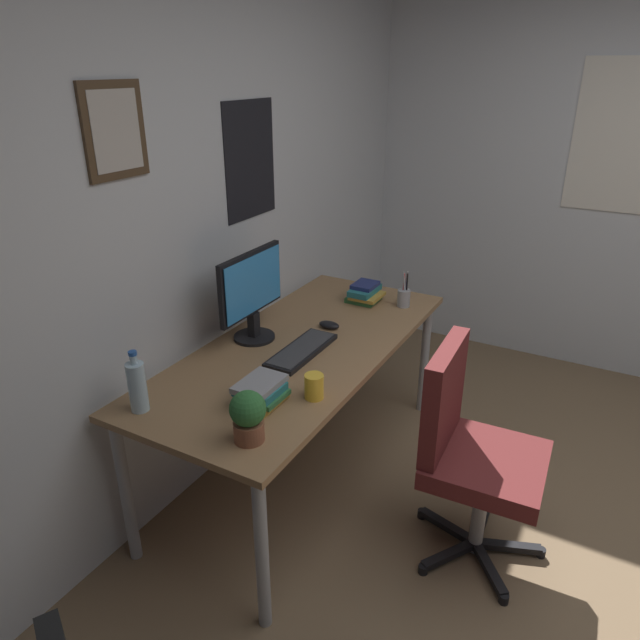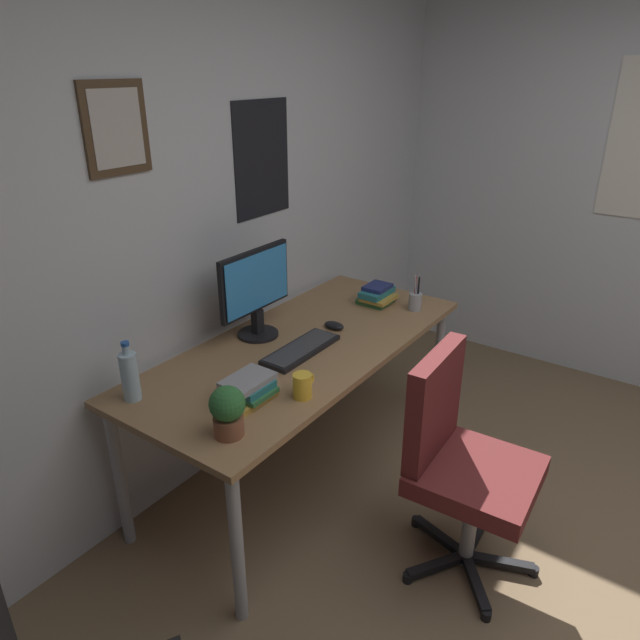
# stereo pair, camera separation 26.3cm
# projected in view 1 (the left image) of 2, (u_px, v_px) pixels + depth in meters

# --- Properties ---
(wall_back) EXTENTS (4.40, 0.10, 2.60)m
(wall_back) POSITION_uv_depth(u_px,v_px,m) (192.00, 222.00, 2.60)
(wall_back) COLOR silver
(wall_back) RESTS_ON ground_plane
(desk) EXTENTS (1.83, 0.79, 0.73)m
(desk) POSITION_uv_depth(u_px,v_px,m) (302.00, 357.00, 2.77)
(desk) COLOR #936D47
(desk) RESTS_ON ground_plane
(office_chair) EXTENTS (0.56, 0.57, 0.95)m
(office_chair) POSITION_uv_depth(u_px,v_px,m) (469.00, 445.00, 2.36)
(office_chair) COLOR #591E1E
(office_chair) RESTS_ON ground_plane
(monitor) EXTENTS (0.46, 0.20, 0.43)m
(monitor) POSITION_uv_depth(u_px,v_px,m) (252.00, 292.00, 2.71)
(monitor) COLOR black
(monitor) RESTS_ON desk
(keyboard) EXTENTS (0.43, 0.15, 0.03)m
(keyboard) POSITION_uv_depth(u_px,v_px,m) (302.00, 350.00, 2.66)
(keyboard) COLOR black
(keyboard) RESTS_ON desk
(computer_mouse) EXTENTS (0.06, 0.11, 0.04)m
(computer_mouse) POSITION_uv_depth(u_px,v_px,m) (329.00, 325.00, 2.90)
(computer_mouse) COLOR black
(computer_mouse) RESTS_ON desk
(water_bottle) EXTENTS (0.07, 0.07, 0.25)m
(water_bottle) POSITION_uv_depth(u_px,v_px,m) (137.00, 386.00, 2.18)
(water_bottle) COLOR silver
(water_bottle) RESTS_ON desk
(coffee_mug_near) EXTENTS (0.12, 0.08, 0.10)m
(coffee_mug_near) POSITION_uv_depth(u_px,v_px,m) (314.00, 386.00, 2.29)
(coffee_mug_near) COLOR yellow
(coffee_mug_near) RESTS_ON desk
(potted_plant) EXTENTS (0.13, 0.13, 0.19)m
(potted_plant) POSITION_uv_depth(u_px,v_px,m) (248.00, 415.00, 2.00)
(potted_plant) COLOR brown
(potted_plant) RESTS_ON desk
(pen_cup) EXTENTS (0.07, 0.07, 0.20)m
(pen_cup) POSITION_uv_depth(u_px,v_px,m) (404.00, 297.00, 3.16)
(pen_cup) COLOR #9EA0A5
(pen_cup) RESTS_ON desk
(book_stack_left) EXTENTS (0.21, 0.18, 0.10)m
(book_stack_left) POSITION_uv_depth(u_px,v_px,m) (365.00, 293.00, 3.23)
(book_stack_left) COLOR #33723F
(book_stack_left) RESTS_ON desk
(book_stack_right) EXTENTS (0.21, 0.17, 0.10)m
(book_stack_right) POSITION_uv_depth(u_px,v_px,m) (261.00, 392.00, 2.25)
(book_stack_right) COLOR gold
(book_stack_right) RESTS_ON desk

